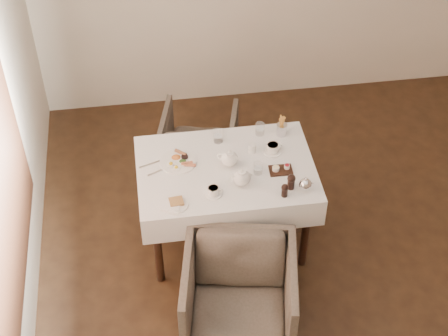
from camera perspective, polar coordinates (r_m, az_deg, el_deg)
table at (r=5.01m, az=0.15°, el=-0.95°), size 1.28×0.88×0.75m
armchair_near at (r=4.68m, az=1.26°, el=-10.66°), size 0.87×0.88×0.69m
armchair_far at (r=5.85m, az=-2.07°, el=2.12°), size 0.75×0.77×0.58m
breakfast_plate at (r=4.98m, az=-3.83°, el=0.59°), size 0.27×0.27×0.03m
side_plate at (r=4.67m, az=-4.18°, el=-3.02°), size 0.20×0.19×0.02m
teapot_centre at (r=4.90m, az=0.45°, el=0.86°), size 0.21×0.19×0.14m
teapot_front at (r=4.76m, az=1.48°, el=-0.73°), size 0.18×0.15×0.14m
creamer at (r=5.03m, az=2.32°, el=1.69°), size 0.08×0.08×0.07m
teacup_near at (r=4.72m, az=-0.89°, el=-1.94°), size 0.12×0.12×0.06m
teacup_far at (r=5.05m, az=4.07°, el=1.64°), size 0.14×0.14×0.07m
glass_left at (r=5.11m, az=-0.49°, el=2.67°), size 0.09×0.09×0.10m
glass_mid at (r=4.86m, az=2.85°, el=-0.02°), size 0.08×0.08×0.09m
glass_right at (r=5.19m, az=3.01°, el=3.26°), size 0.07×0.07×0.10m
condiment_board at (r=4.91m, az=4.72°, el=-0.13°), size 0.17×0.12×0.04m
pepper_mill_left at (r=4.71m, az=5.07°, el=-1.85°), size 0.05×0.05×0.10m
pepper_mill_right at (r=4.76m, az=5.60°, el=-1.13°), size 0.07×0.07×0.12m
silver_pot at (r=4.75m, az=6.77°, el=-1.32°), size 0.13×0.12×0.12m
fries_cup at (r=5.18m, az=4.83°, el=3.43°), size 0.08×0.08×0.17m
cutlery_fork at (r=4.98m, az=-6.02°, el=0.37°), size 0.20×0.08×0.00m
cutlery_knife at (r=4.92m, az=-5.37°, el=-0.23°), size 0.18×0.09×0.00m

